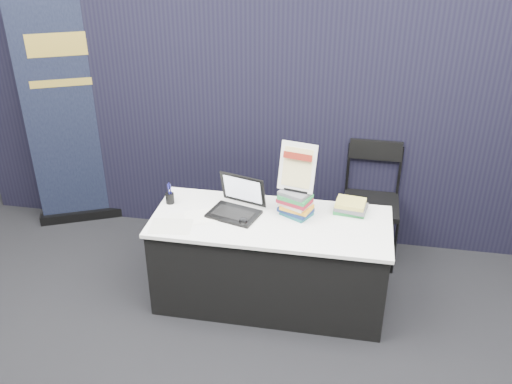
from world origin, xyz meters
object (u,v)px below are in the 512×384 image
object	(u,v)px
stacking_chair	(372,198)
display_table	(270,261)
info_sign	(297,168)
book_stack_short	(351,207)
laptop	(235,205)
book_stack_tall	(296,203)
pullup_banner	(77,125)

from	to	relation	value
stacking_chair	display_table	bearing A→B (deg)	-132.88
info_sign	display_table	bearing A→B (deg)	-130.52
book_stack_short	info_sign	size ratio (longest dim) A/B	0.64
laptop	display_table	bearing A→B (deg)	2.57
book_stack_tall	book_stack_short	world-z (taller)	book_stack_tall
display_table	stacking_chair	xyz separation A→B (m)	(0.76, 0.80, 0.20)
display_table	stacking_chair	bearing A→B (deg)	46.51
display_table	pullup_banner	bearing A→B (deg)	154.40
book_stack_short	display_table	bearing A→B (deg)	-159.46
display_table	book_stack_short	xyz separation A→B (m)	(0.59, 0.22, 0.42)
book_stack_tall	info_sign	world-z (taller)	info_sign
book_stack_short	pullup_banner	size ratio (longest dim) A/B	0.11
display_table	book_stack_tall	world-z (taller)	book_stack_tall
book_stack_tall	laptop	bearing A→B (deg)	-175.86
book_stack_tall	book_stack_short	size ratio (longest dim) A/B	1.14
laptop	info_sign	bearing A→B (deg)	23.77
pullup_banner	stacking_chair	distance (m)	2.77
laptop	book_stack_tall	bearing A→B (deg)	20.02
laptop	stacking_chair	world-z (taller)	stacking_chair
book_stack_tall	pullup_banner	distance (m)	2.31
info_sign	stacking_chair	world-z (taller)	info_sign
laptop	pullup_banner	xyz separation A→B (m)	(-1.69, 0.88, 0.19)
book_stack_tall	info_sign	xyz separation A→B (m)	(0.00, 0.03, 0.28)
laptop	book_stack_short	xyz separation A→B (m)	(0.88, 0.15, -0.02)
book_stack_tall	info_sign	size ratio (longest dim) A/B	0.72
laptop	info_sign	xyz separation A→B (m)	(0.46, 0.06, 0.32)
display_table	book_stack_short	distance (m)	0.76
info_sign	book_stack_short	bearing A→B (deg)	23.50
info_sign	pullup_banner	bearing A→B (deg)	170.89
display_table	info_sign	world-z (taller)	info_sign
laptop	pullup_banner	size ratio (longest dim) A/B	0.19
book_stack_tall	stacking_chair	bearing A→B (deg)	49.88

